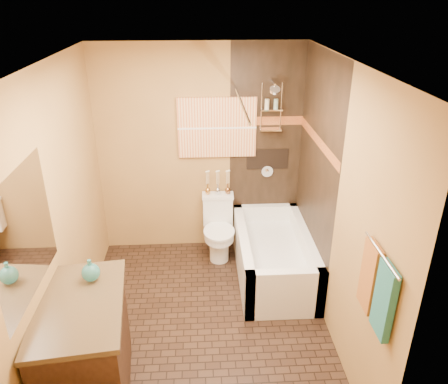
{
  "coord_description": "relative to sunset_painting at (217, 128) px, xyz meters",
  "views": [
    {
      "loc": [
        0.0,
        -3.36,
        3.0
      ],
      "look_at": [
        0.22,
        0.4,
        1.24
      ],
      "focal_mm": 35.0,
      "sensor_mm": 36.0,
      "label": 1
    }
  ],
  "objects": [
    {
      "name": "towel_rust",
      "position": [
        0.96,
        -2.4,
        -0.37
      ],
      "size": [
        0.05,
        0.22,
        0.52
      ],
      "primitive_type": "cube",
      "color": "#9A5E1C",
      "rests_on": "towel_bar"
    },
    {
      "name": "towel_teal",
      "position": [
        0.96,
        -2.66,
        -0.37
      ],
      "size": [
        0.05,
        0.22,
        0.52
      ],
      "primitive_type": "cube",
      "color": "#1D635B",
      "rests_on": "towel_bar"
    },
    {
      "name": "alcove_tile_back",
      "position": [
        0.57,
        0.01,
        -0.3
      ],
      "size": [
        0.85,
        0.01,
        2.5
      ],
      "primitive_type": "cube",
      "color": "black",
      "rests_on": "wall_back"
    },
    {
      "name": "vanity",
      "position": [
        -1.12,
        -2.24,
        -1.09
      ],
      "size": [
        0.75,
        1.1,
        0.92
      ],
      "rotation": [
        0.0,
        0.0,
        0.11
      ],
      "color": "black",
      "rests_on": "floor"
    },
    {
      "name": "curtain_rod",
      "position": [
        0.2,
        -0.73,
        0.47
      ],
      "size": [
        0.03,
        1.55,
        0.03
      ],
      "primitive_type": "cylinder",
      "rotation": [
        1.57,
        0.0,
        0.0
      ],
      "color": "silver",
      "rests_on": "wall_back"
    },
    {
      "name": "wall_back",
      "position": [
        -0.2,
        0.02,
        -0.3
      ],
      "size": [
        2.4,
        0.02,
        2.5
      ],
      "primitive_type": "cube",
      "color": "#AC7F42",
      "rests_on": "floor"
    },
    {
      "name": "teal_bottle",
      "position": [
        -1.07,
        -1.96,
        -0.54
      ],
      "size": [
        0.17,
        0.17,
        0.23
      ],
      "primitive_type": null,
      "rotation": [
        0.0,
        0.0,
        0.2
      ],
      "color": "#297B77",
      "rests_on": "vanity"
    },
    {
      "name": "vanity_mirror",
      "position": [
        -1.39,
        -2.24,
        -0.05
      ],
      "size": [
        0.01,
        1.0,
        0.9
      ],
      "primitive_type": "cube",
      "color": "white",
      "rests_on": "wall_left"
    },
    {
      "name": "mosaic_band_back",
      "position": [
        0.57,
        0.0,
        0.07
      ],
      "size": [
        0.85,
        0.01,
        0.1
      ],
      "primitive_type": "cube",
      "color": "maroon",
      "rests_on": "alcove_tile_back"
    },
    {
      "name": "mosaic_band_right",
      "position": [
        0.98,
        -0.73,
        0.07
      ],
      "size": [
        0.01,
        1.5,
        0.1
      ],
      "primitive_type": "cube",
      "color": "maroon",
      "rests_on": "alcove_tile_right"
    },
    {
      "name": "wall_front",
      "position": [
        -0.2,
        -2.98,
        -0.3
      ],
      "size": [
        2.4,
        0.02,
        2.5
      ],
      "primitive_type": "cube",
      "color": "#AC7F42",
      "rests_on": "floor"
    },
    {
      "name": "toilet",
      "position": [
        0.0,
        -0.25,
        -1.17
      ],
      "size": [
        0.38,
        0.56,
        0.75
      ],
      "rotation": [
        0.0,
        0.0,
        -0.03
      ],
      "color": "white",
      "rests_on": "floor"
    },
    {
      "name": "wall_right",
      "position": [
        1.0,
        -1.48,
        -0.3
      ],
      "size": [
        0.02,
        3.0,
        2.5
      ],
      "primitive_type": "cube",
      "color": "#AC7F42",
      "rests_on": "floor"
    },
    {
      "name": "bathtub",
      "position": [
        0.6,
        -0.73,
        -1.33
      ],
      "size": [
        0.8,
        1.5,
        0.55
      ],
      "color": "white",
      "rests_on": "floor"
    },
    {
      "name": "alcove_niche",
      "position": [
        0.6,
        0.01,
        -0.4
      ],
      "size": [
        0.5,
        0.01,
        0.25
      ],
      "primitive_type": "cube",
      "color": "black",
      "rests_on": "alcove_tile_back"
    },
    {
      "name": "sunset_painting",
      "position": [
        0.0,
        0.0,
        0.0
      ],
      "size": [
        0.9,
        0.04,
        0.7
      ],
      "primitive_type": "cube",
      "color": "#D76132",
      "rests_on": "wall_back"
    },
    {
      "name": "floor",
      "position": [
        -0.2,
        -1.48,
        -1.55
      ],
      "size": [
        3.0,
        3.0,
        0.0
      ],
      "primitive_type": "plane",
      "color": "black",
      "rests_on": "ground"
    },
    {
      "name": "alcove_tile_right",
      "position": [
        0.99,
        -0.73,
        -0.3
      ],
      "size": [
        0.01,
        1.5,
        2.5
      ],
      "primitive_type": "cube",
      "color": "black",
      "rests_on": "wall_right"
    },
    {
      "name": "shower_fixtures",
      "position": [
        0.6,
        -0.1,
        0.12
      ],
      "size": [
        0.24,
        0.33,
        1.16
      ],
      "color": "silver",
      "rests_on": "floor"
    },
    {
      "name": "towel_bar",
      "position": [
        0.95,
        -2.53,
        -0.1
      ],
      "size": [
        0.02,
        0.55,
        0.02
      ],
      "primitive_type": "cylinder",
      "rotation": [
        1.57,
        0.0,
        0.0
      ],
      "color": "silver",
      "rests_on": "wall_right"
    },
    {
      "name": "bud_vases",
      "position": [
        0.0,
        -0.09,
        -0.64
      ],
      "size": [
        0.3,
        0.06,
        0.3
      ],
      "color": "gold",
      "rests_on": "toilet"
    },
    {
      "name": "wall_left",
      "position": [
        -1.4,
        -1.48,
        -0.3
      ],
      "size": [
        0.02,
        3.0,
        2.5
      ],
      "primitive_type": "cube",
      "color": "#AC7F42",
      "rests_on": "floor"
    },
    {
      "name": "ceiling",
      "position": [
        -0.2,
        -1.48,
        0.95
      ],
      "size": [
        3.0,
        3.0,
        0.0
      ],
      "primitive_type": "plane",
      "color": "silver",
      "rests_on": "wall_back"
    }
  ]
}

